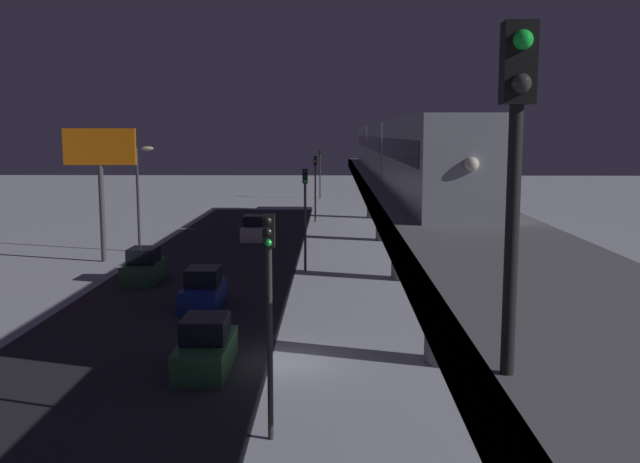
# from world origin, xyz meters

# --- Properties ---
(ground_plane) EXTENTS (240.00, 240.00, 0.00)m
(ground_plane) POSITION_xyz_m (0.00, 0.00, 0.00)
(ground_plane) COLOR silver
(avenue_asphalt) EXTENTS (11.00, 107.99, 0.01)m
(avenue_asphalt) POSITION_xyz_m (5.99, 0.00, 0.00)
(avenue_asphalt) COLOR #28282D
(avenue_asphalt) RESTS_ON ground_plane
(elevated_railway) EXTENTS (5.00, 107.99, 5.79)m
(elevated_railway) POSITION_xyz_m (-5.91, 0.00, 5.01)
(elevated_railway) COLOR slate
(elevated_railway) RESTS_ON ground_plane
(subway_train) EXTENTS (2.94, 55.47, 3.40)m
(subway_train) POSITION_xyz_m (-6.00, -23.10, 7.57)
(subway_train) COLOR #999EA8
(subway_train) RESTS_ON elevated_railway
(rail_signal) EXTENTS (0.36, 0.41, 4.00)m
(rail_signal) POSITION_xyz_m (-3.89, 17.90, 8.51)
(rail_signal) COLOR black
(rail_signal) RESTS_ON elevated_railway
(sedan_green_2) EXTENTS (1.80, 4.01, 1.97)m
(sedan_green_2) POSITION_xyz_m (9.19, -14.60, 0.80)
(sedan_green_2) COLOR #2D6038
(sedan_green_2) RESTS_ON ground_plane
(sedan_white) EXTENTS (1.80, 4.15, 1.97)m
(sedan_white) POSITION_xyz_m (4.59, -31.22, 0.80)
(sedan_white) COLOR silver
(sedan_white) RESTS_ON ground_plane
(sedan_green_3) EXTENTS (1.80, 4.11, 1.97)m
(sedan_green_3) POSITION_xyz_m (2.79, 0.90, 0.80)
(sedan_green_3) COLOR #2D6038
(sedan_green_3) RESTS_ON ground_plane
(sedan_blue) EXTENTS (1.80, 4.01, 1.97)m
(sedan_blue) POSITION_xyz_m (4.59, -8.52, 0.80)
(sedan_blue) COLOR navy
(sedan_blue) RESTS_ON ground_plane
(traffic_light_near) EXTENTS (0.32, 0.44, 6.40)m
(traffic_light_near) POSITION_xyz_m (-0.11, 6.89, 4.20)
(traffic_light_near) COLOR #2D2D2D
(traffic_light_near) RESTS_ON ground_plane
(traffic_light_mid) EXTENTS (0.32, 0.44, 6.40)m
(traffic_light_mid) POSITION_xyz_m (-0.11, -17.98, 4.20)
(traffic_light_mid) COLOR #2D2D2D
(traffic_light_mid) RESTS_ON ground_plane
(traffic_light_far) EXTENTS (0.32, 0.44, 6.40)m
(traffic_light_far) POSITION_xyz_m (-0.11, -42.85, 4.20)
(traffic_light_far) COLOR #2D2D2D
(traffic_light_far) RESTS_ON ground_plane
(traffic_light_distant) EXTENTS (0.32, 0.44, 6.40)m
(traffic_light_distant) POSITION_xyz_m (-0.11, -67.71, 4.20)
(traffic_light_distant) COLOR #2D2D2D
(traffic_light_distant) RESTS_ON ground_plane
(commercial_billboard) EXTENTS (4.80, 0.36, 8.90)m
(commercial_billboard) POSITION_xyz_m (13.60, -20.93, 6.83)
(commercial_billboard) COLOR #4C4C51
(commercial_billboard) RESTS_ON ground_plane
(street_lamp_far) EXTENTS (1.35, 0.44, 7.65)m
(street_lamp_far) POSITION_xyz_m (12.06, -25.00, 4.81)
(street_lamp_far) COLOR #38383D
(street_lamp_far) RESTS_ON ground_plane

